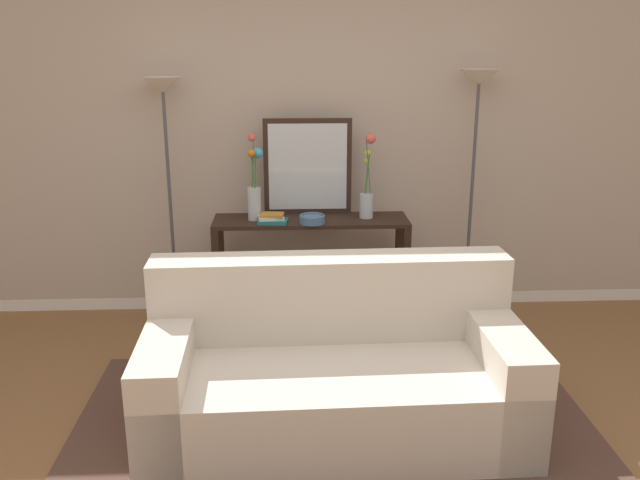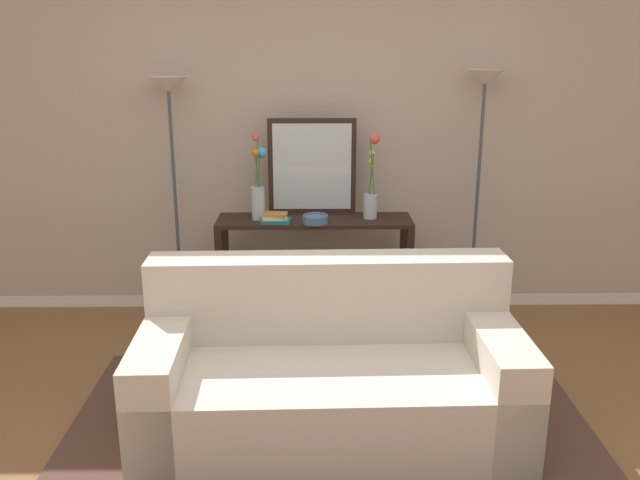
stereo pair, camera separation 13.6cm
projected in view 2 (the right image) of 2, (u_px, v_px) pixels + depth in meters
back_wall at (320, 128)px, 4.94m from camera, size 12.00×0.15×2.77m
area_rug at (331, 443)px, 3.45m from camera, size 2.79×2.01×0.01m
couch at (330, 375)px, 3.52m from camera, size 1.96×0.96×0.88m
console_table at (315, 252)px, 4.76m from camera, size 1.36×0.38×0.80m
floor_lamp_left at (171, 132)px, 4.65m from camera, size 0.28×0.28×1.77m
floor_lamp_right at (482, 126)px, 4.67m from camera, size 0.28×0.28×1.81m
wall_mirror at (312, 167)px, 4.75m from camera, size 0.62×0.02×0.68m
vase_tall_flowers at (258, 188)px, 4.63m from camera, size 0.11×0.12×0.60m
vase_short_flowers at (371, 190)px, 4.65m from camera, size 0.10×0.12×0.60m
fruit_bowl at (315, 219)px, 4.57m from camera, size 0.18×0.18×0.06m
book_stack at (276, 218)px, 4.60m from camera, size 0.21×0.17×0.06m
book_row_under_console at (260, 317)px, 4.90m from camera, size 0.31×0.17×0.12m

